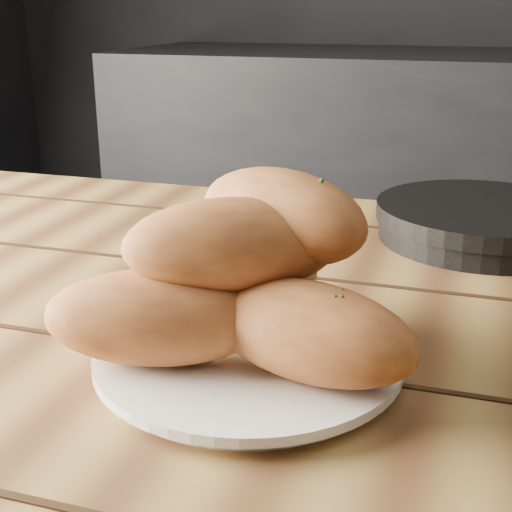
% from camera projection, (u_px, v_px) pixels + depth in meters
% --- Properties ---
extents(table, '(1.63, 0.88, 0.75)m').
position_uv_depth(table, '(294.00, 404.00, 0.70)').
color(table, olive).
rests_on(table, ground).
extents(plate, '(0.24, 0.24, 0.02)m').
position_uv_depth(plate, '(249.00, 359.00, 0.57)').
color(plate, white).
rests_on(plate, table).
extents(bread_rolls, '(0.30, 0.24, 0.14)m').
position_uv_depth(bread_rolls, '(247.00, 278.00, 0.55)').
color(bread_rolls, '#C16F35').
rests_on(bread_rolls, plate).
extents(skillet, '(0.40, 0.26, 0.05)m').
position_uv_depth(skillet, '(485.00, 222.00, 0.87)').
color(skillet, black).
rests_on(skillet, table).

